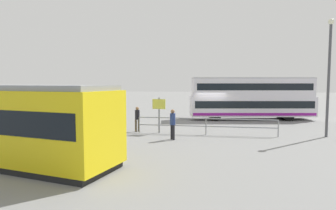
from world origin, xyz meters
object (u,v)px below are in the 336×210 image
(pedestrian_crossing, at_px, (173,122))
(info_sign, at_px, (159,109))
(double_decker_bus, at_px, (251,98))
(pedestrian_near_railing, at_px, (137,117))
(street_lamp, at_px, (329,69))

(pedestrian_crossing, xyz_separation_m, info_sign, (1.27, -2.08, 0.56))
(pedestrian_crossing, height_order, info_sign, info_sign)
(info_sign, bearing_deg, double_decker_bus, -128.76)
(double_decker_bus, height_order, info_sign, double_decker_bus)
(pedestrian_near_railing, distance_m, street_lamp, 12.52)
(pedestrian_crossing, bearing_deg, double_decker_bus, -117.61)
(info_sign, bearing_deg, pedestrian_near_railing, -8.37)
(info_sign, bearing_deg, pedestrian_crossing, 121.37)
(double_decker_bus, bearing_deg, pedestrian_crossing, 62.39)
(double_decker_bus, height_order, pedestrian_crossing, double_decker_bus)
(pedestrian_near_railing, xyz_separation_m, info_sign, (-1.58, 0.23, 0.62))
(pedestrian_near_railing, relative_size, street_lamp, 0.24)
(pedestrian_crossing, bearing_deg, street_lamp, -164.48)
(pedestrian_near_railing, bearing_deg, double_decker_bus, -135.51)
(pedestrian_crossing, relative_size, info_sign, 0.76)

